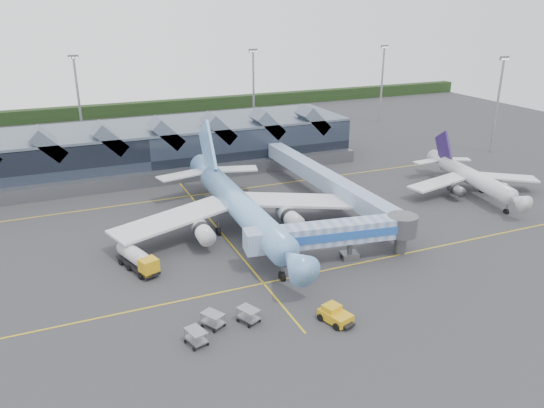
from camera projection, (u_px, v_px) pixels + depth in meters
name	position (u px, v px, depth m)	size (l,w,h in m)	color
ground	(242.00, 258.00, 74.76)	(260.00, 260.00, 0.00)	#2B2B2E
taxi_stripes	(220.00, 231.00, 83.35)	(120.00, 60.00, 0.01)	gold
tree_line_far	(123.00, 110.00, 168.62)	(260.00, 4.00, 4.00)	black
terminal	(142.00, 149.00, 111.87)	(90.00, 22.25, 12.52)	black
light_masts	(233.00, 94.00, 132.06)	(132.40, 42.56, 22.45)	gray
main_airliner	(239.00, 205.00, 82.05)	(40.34, 46.28, 14.89)	#6591CE
regional_jet	(472.00, 177.00, 99.16)	(26.34, 29.04, 9.98)	silver
jet_bridge	(344.00, 233.00, 72.91)	(24.87, 7.04, 5.77)	#6B85B3
fuel_truck	(136.00, 257.00, 71.12)	(4.69, 8.74, 2.95)	black
pushback_tug	(335.00, 315.00, 59.50)	(3.50, 4.52, 1.83)	#C89612
baggage_carts	(220.00, 323.00, 57.74)	(8.82, 5.21, 1.71)	gray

